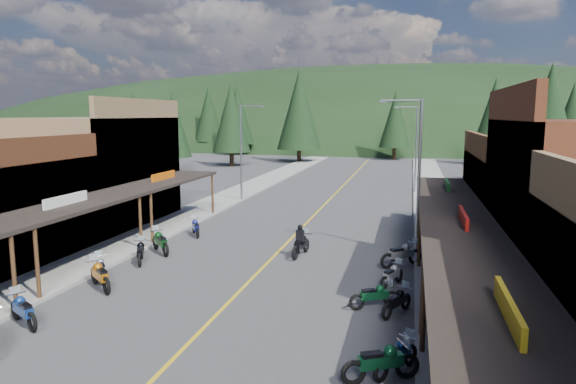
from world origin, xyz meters
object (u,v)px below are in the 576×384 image
Objects in this scene: pine_10 at (231,118)px; pedestrian_east_a at (484,355)px; pine_9 at (572,122)px; pedestrian_east_b at (436,214)px; rider_on_bike at (301,243)px; pine_11 at (550,115)px; pine_8 at (173,125)px; streetlight_1 at (243,148)px; bike_west_10 at (160,241)px; pine_3 at (395,119)px; pine_2 at (299,109)px; pine_1 at (237,114)px; bike_east_5 at (381,360)px; bike_east_9 at (392,274)px; bike_east_7 at (397,300)px; shop_east_3 at (544,202)px; streetlight_2 at (416,170)px; bike_east_10 at (401,253)px; pine_7 at (209,114)px; shop_west_3 at (93,171)px; bike_east_6 at (396,355)px; bike_west_8 at (101,268)px; bike_east_8 at (374,295)px; bike_west_11 at (196,226)px; bike_west_9 at (141,251)px; bike_west_7 at (100,274)px; pine_0 at (134,119)px; pine_4 at (494,114)px; streetlight_3 at (415,145)px.

pine_10 is 61.37m from pedestrian_east_a.
pine_9 is 6.18× the size of pedestrian_east_b.
pine_9 is 4.64× the size of rider_on_bike.
pine_11 reaches higher than pine_9.
pedestrian_east_b is (30.30, -25.52, -4.95)m from pine_8.
streetlight_1 is 17.14m from bike_west_10.
pine_3 reaches higher than pedestrian_east_a.
pine_2 is 6.02× the size of bike_west_10.
rider_on_bike is 1.49× the size of pedestrian_east_a.
pine_1 is 5.67× the size of bike_east_5.
pedestrian_east_b reaches higher than bike_east_9.
bike_east_5 is at bearing -65.22° from bike_east_7.
pine_3 reaches higher than pedestrian_east_b.
shop_east_3 is 45.98m from pine_8.
bike_east_10 is at bearing -104.36° from streetlight_2.
bike_east_5 is 0.95× the size of rider_on_bike.
shop_west_3 is at bearing -74.28° from pine_7.
bike_east_7 is at bearing -64.17° from pine_10.
shop_west_3 is 5.67× the size of bike_east_6.
bike_east_6 is 10.52m from bike_east_10.
bike_east_7 is (-0.59, -8.32, -3.92)m from streetlight_2.
bike_east_6 is 1.10× the size of pedestrian_east_b.
shop_east_3 is at bearing 25.88° from streetlight_2.
bike_east_8 is at bearing -43.01° from bike_west_8.
bike_east_5 reaches higher than bike_west_11.
bike_west_9 is 0.89× the size of rider_on_bike.
bike_west_7 is at bearing -76.28° from pine_10.
pine_11 is 6.59× the size of bike_east_9.
pine_11 is 26.98m from pedestrian_east_b.
pine_0 is 0.88× the size of pine_4.
bike_west_10 is at bearing 44.48° from bike_west_8.
pine_7 is at bearing 142.51° from bike_east_9.
pine_2 reaches higher than pine_0.
pine_8 is (-35.75, 28.70, 3.44)m from shop_east_3.
pine_7 is 64.40m from pine_11.
pedestrian_east_a is at bearing -98.11° from pine_4.
pine_3 is 36.77m from pine_8.
bike_west_10 is at bearing -128.44° from pine_11.
pine_11 reaches higher than shop_east_3.
bike_west_11 is at bearing -99.75° from pine_3.
pine_11 is at bearing -21.80° from pine_0.
pedestrian_east_a is at bearing -66.40° from pine_1.
bike_west_9 is at bearing -70.30° from pine_7.
rider_on_bike is (7.37, 3.03, 0.09)m from bike_west_9.
pine_10 is (-22.00, -16.00, 0.30)m from pine_3.
pine_2 is at bearing 56.31° from pine_8.
pine_4 is at bearing -1.97° from pine_0.
streetlight_3 is 32.47m from bike_west_8.
bike_east_10 is (12.43, 2.35, 0.07)m from bike_west_9.
pine_2 reaches higher than bike_west_11.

